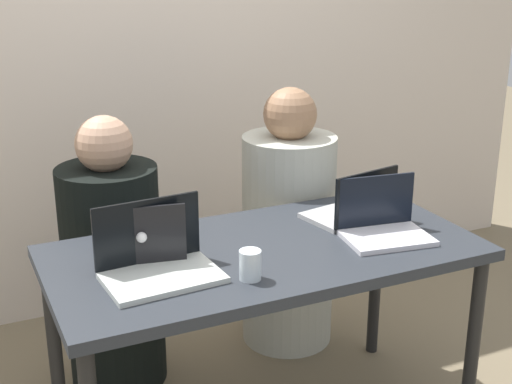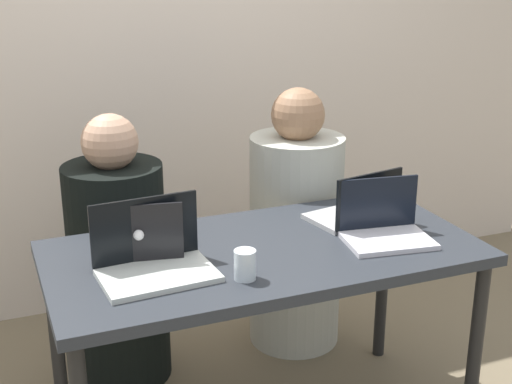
{
  "view_description": "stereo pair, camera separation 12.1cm",
  "coord_description": "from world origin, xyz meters",
  "px_view_note": "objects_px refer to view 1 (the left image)",
  "views": [
    {
      "loc": [
        -0.98,
        -2.03,
        1.73
      ],
      "look_at": [
        0.0,
        0.07,
        0.93
      ],
      "focal_mm": 50.0,
      "sensor_mm": 36.0,
      "label": 1
    },
    {
      "loc": [
        -0.87,
        -2.08,
        1.73
      ],
      "look_at": [
        0.0,
        0.07,
        0.93
      ],
      "focal_mm": 50.0,
      "sensor_mm": 36.0,
      "label": 2
    }
  ],
  "objects_px": {
    "water_glass_left": "(250,267)",
    "laptop_back_left": "(140,247)",
    "laptop_front_left": "(157,261)",
    "laptop_front_right": "(383,225)",
    "person_on_left": "(113,269)",
    "person_on_right": "(288,233)",
    "laptop_back_right": "(353,209)"
  },
  "relations": [
    {
      "from": "laptop_back_left",
      "to": "laptop_front_right",
      "type": "bearing_deg",
      "value": 179.05
    },
    {
      "from": "laptop_front_right",
      "to": "laptop_front_left",
      "type": "relative_size",
      "value": 0.88
    },
    {
      "from": "laptop_back_left",
      "to": "laptop_front_left",
      "type": "relative_size",
      "value": 0.87
    },
    {
      "from": "water_glass_left",
      "to": "person_on_left",
      "type": "bearing_deg",
      "value": 107.71
    },
    {
      "from": "person_on_left",
      "to": "laptop_front_right",
      "type": "xyz_separation_m",
      "value": [
        0.82,
        -0.67,
        0.29
      ]
    },
    {
      "from": "laptop_back_left",
      "to": "water_glass_left",
      "type": "relative_size",
      "value": 3.36
    },
    {
      "from": "laptop_front_right",
      "to": "laptop_back_right",
      "type": "bearing_deg",
      "value": 101.44
    },
    {
      "from": "person_on_left",
      "to": "laptop_back_left",
      "type": "height_order",
      "value": "person_on_left"
    },
    {
      "from": "person_on_left",
      "to": "person_on_right",
      "type": "xyz_separation_m",
      "value": [
        0.8,
        -0.0,
        0.02
      ]
    },
    {
      "from": "laptop_back_right",
      "to": "water_glass_left",
      "type": "distance_m",
      "value": 0.63
    },
    {
      "from": "laptop_front_right",
      "to": "laptop_back_left",
      "type": "distance_m",
      "value": 0.86
    },
    {
      "from": "person_on_right",
      "to": "laptop_front_right",
      "type": "bearing_deg",
      "value": 91.34
    },
    {
      "from": "person_on_left",
      "to": "laptop_front_left",
      "type": "height_order",
      "value": "person_on_left"
    },
    {
      "from": "laptop_back_right",
      "to": "laptop_back_left",
      "type": "bearing_deg",
      "value": -9.63
    },
    {
      "from": "person_on_left",
      "to": "person_on_right",
      "type": "bearing_deg",
      "value": -173.96
    },
    {
      "from": "person_on_right",
      "to": "laptop_front_right",
      "type": "distance_m",
      "value": 0.73
    },
    {
      "from": "laptop_back_left",
      "to": "laptop_back_right",
      "type": "height_order",
      "value": "same"
    },
    {
      "from": "laptop_front_right",
      "to": "water_glass_left",
      "type": "distance_m",
      "value": 0.58
    },
    {
      "from": "person_on_left",
      "to": "laptop_front_right",
      "type": "bearing_deg",
      "value": 146.73
    },
    {
      "from": "laptop_front_left",
      "to": "water_glass_left",
      "type": "distance_m",
      "value": 0.29
    },
    {
      "from": "laptop_front_right",
      "to": "water_glass_left",
      "type": "bearing_deg",
      "value": -160.42
    },
    {
      "from": "person_on_left",
      "to": "water_glass_left",
      "type": "height_order",
      "value": "person_on_left"
    },
    {
      "from": "person_on_left",
      "to": "laptop_front_left",
      "type": "bearing_deg",
      "value": 95.9
    },
    {
      "from": "water_glass_left",
      "to": "laptop_back_left",
      "type": "bearing_deg",
      "value": 133.41
    },
    {
      "from": "laptop_front_left",
      "to": "water_glass_left",
      "type": "xyz_separation_m",
      "value": [
        0.25,
        -0.15,
        -0.01
      ]
    },
    {
      "from": "laptop_back_left",
      "to": "water_glass_left",
      "type": "height_order",
      "value": "laptop_back_left"
    },
    {
      "from": "person_on_right",
      "to": "laptop_front_left",
      "type": "height_order",
      "value": "person_on_right"
    },
    {
      "from": "laptop_front_right",
      "to": "person_on_left",
      "type": "bearing_deg",
      "value": 148.85
    },
    {
      "from": "person_on_left",
      "to": "laptop_back_right",
      "type": "relative_size",
      "value": 3.37
    },
    {
      "from": "person_on_left",
      "to": "laptop_front_right",
      "type": "relative_size",
      "value": 3.49
    },
    {
      "from": "laptop_front_left",
      "to": "laptop_back_left",
      "type": "bearing_deg",
      "value": 92.64
    },
    {
      "from": "laptop_back_right",
      "to": "laptop_front_left",
      "type": "relative_size",
      "value": 0.91
    }
  ]
}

